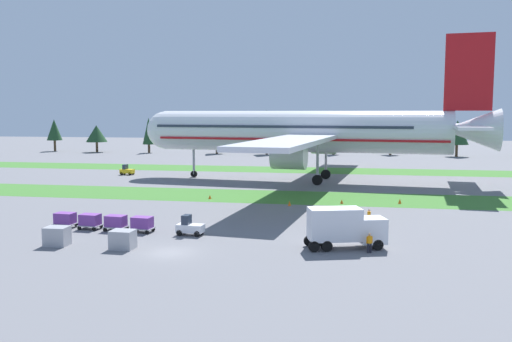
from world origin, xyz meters
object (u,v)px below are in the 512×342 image
at_px(cargo_dolly_lead, 142,223).
at_px(cargo_dolly_fourth, 65,219).
at_px(airliner, 308,131).
at_px(ground_crew_marshaller, 369,242).
at_px(uld_container_1, 57,236).
at_px(cargo_dolly_third, 90,220).
at_px(taxiway_marker_0, 210,197).
at_px(baggage_tug, 190,227).
at_px(pushback_tractor, 127,170).
at_px(cargo_dolly_second, 116,222).
at_px(catering_truck, 345,226).
at_px(taxiway_marker_2, 400,201).
at_px(taxiway_marker_1, 289,203).
at_px(ground_crew_loader, 369,216).
at_px(uld_container_0, 123,240).
at_px(taxiway_marker_3, 342,202).

relative_size(cargo_dolly_lead, cargo_dolly_fourth, 1.00).
bearing_deg(airliner, cargo_dolly_lead, 169.87).
xyz_separation_m(ground_crew_marshaller, uld_container_1, (-27.42, -2.20, -0.10)).
bearing_deg(cargo_dolly_third, cargo_dolly_lead, 90.00).
bearing_deg(airliner, taxiway_marker_0, 157.99).
height_order(baggage_tug, pushback_tractor, same).
relative_size(cargo_dolly_lead, cargo_dolly_second, 1.00).
xyz_separation_m(airliner, uld_container_1, (-18.33, -49.19, -7.79)).
distance_m(catering_truck, taxiway_marker_2, 25.79).
height_order(taxiway_marker_1, taxiway_marker_2, taxiway_marker_2).
distance_m(cargo_dolly_lead, ground_crew_loader, 23.45).
xyz_separation_m(airliner, ground_crew_loader, (9.40, -35.44, -7.69)).
relative_size(airliner, uld_container_0, 37.43).
distance_m(ground_crew_marshaller, uld_container_0, 21.26).
bearing_deg(ground_crew_marshaller, taxiway_marker_3, 75.12).
xyz_separation_m(cargo_dolly_lead, cargo_dolly_third, (-5.78, 0.46, 0.00)).
bearing_deg(taxiway_marker_0, uld_container_0, -90.80).
relative_size(catering_truck, uld_container_1, 3.66).
distance_m(taxiway_marker_2, taxiway_marker_3, 7.57).
bearing_deg(cargo_dolly_lead, catering_truck, 86.17).
distance_m(cargo_dolly_second, pushback_tractor, 50.33).
relative_size(uld_container_1, taxiway_marker_0, 3.48).
bearing_deg(uld_container_0, ground_crew_marshaller, 6.20).
bearing_deg(ground_crew_marshaller, baggage_tug, 146.13).
height_order(catering_truck, taxiway_marker_1, catering_truck).
relative_size(cargo_dolly_second, pushback_tractor, 0.85).
xyz_separation_m(pushback_tractor, taxiway_marker_0, (23.15, -25.39, -0.53)).
relative_size(cargo_dolly_lead, catering_truck, 0.32).
bearing_deg(uld_container_0, cargo_dolly_lead, 97.25).
xyz_separation_m(baggage_tug, cargo_dolly_second, (-7.90, 0.63, 0.10)).
xyz_separation_m(cargo_dolly_second, cargo_dolly_fourth, (-5.78, 0.46, 0.00)).
xyz_separation_m(catering_truck, uld_container_1, (-25.33, -3.47, -1.11)).
distance_m(taxiway_marker_1, taxiway_marker_2, 14.61).
distance_m(airliner, cargo_dolly_fourth, 47.91).
bearing_deg(cargo_dolly_lead, baggage_tug, 90.00).
bearing_deg(uld_container_1, ground_crew_marshaller, 4.58).
height_order(catering_truck, ground_crew_loader, catering_truck).
height_order(cargo_dolly_third, pushback_tractor, pushback_tractor).
xyz_separation_m(pushback_tractor, uld_container_1, (16.47, -53.22, 0.03)).
xyz_separation_m(cargo_dolly_second, uld_container_0, (3.72, -6.73, -0.10)).
distance_m(airliner, ground_crew_marshaller, 48.48).
bearing_deg(cargo_dolly_second, baggage_tug, 90.00).
bearing_deg(uld_container_1, uld_container_0, -0.90).
bearing_deg(ground_crew_loader, taxiway_marker_1, -126.18).
xyz_separation_m(cargo_dolly_second, taxiway_marker_0, (4.11, 21.20, -0.63)).
relative_size(uld_container_0, taxiway_marker_2, 2.93).
xyz_separation_m(airliner, cargo_dolly_third, (-18.65, -42.33, -7.72)).
bearing_deg(taxiway_marker_2, taxiway_marker_0, -178.94).
xyz_separation_m(ground_crew_loader, taxiway_marker_3, (-3.07, 13.28, -0.68)).
height_order(pushback_tractor, uld_container_1, pushback_tractor).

